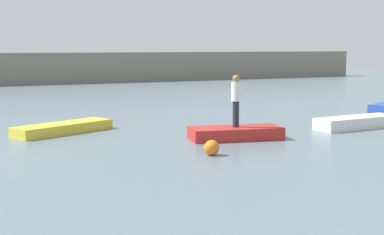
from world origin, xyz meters
name	(u,v)px	position (x,y,z in m)	size (l,w,h in m)	color
rowboat_yellow	(63,128)	(5.16, 3.04, 0.18)	(3.77, 1.07, 0.36)	gold
rowboat_red	(236,133)	(10.26, -0.74, 0.21)	(3.12, 1.24, 0.42)	red
rowboat_white	(356,122)	(15.70, -0.52, 0.23)	(3.55, 1.01, 0.45)	white
person_white_shirt	(236,98)	(10.26, -0.74, 1.41)	(0.32, 0.32, 1.78)	#232838
mooring_buoy	(212,148)	(8.29, -2.86, 0.23)	(0.45, 0.45, 0.45)	orange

